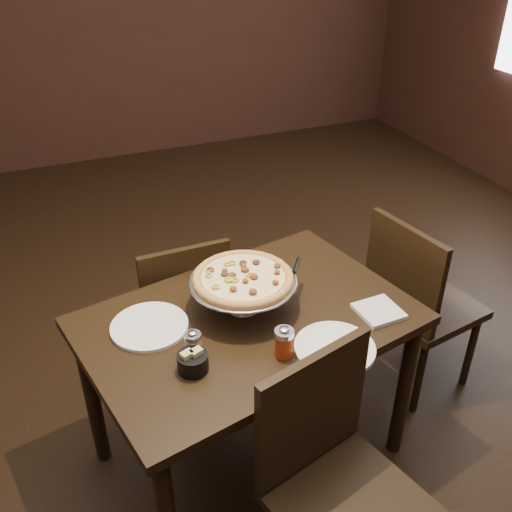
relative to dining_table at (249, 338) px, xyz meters
name	(u,v)px	position (x,y,z in m)	size (l,w,h in m)	color
room	(240,127)	(0.03, 0.13, 0.76)	(6.04, 7.04, 2.84)	black
dining_table	(249,338)	(0.00, 0.00, 0.00)	(1.31, 1.00, 0.73)	black
pizza_stand	(243,278)	(0.00, 0.06, 0.23)	(0.39, 0.39, 0.16)	silver
parmesan_shaker	(193,344)	(-0.24, -0.12, 0.14)	(0.06, 0.06, 0.10)	beige
pepper_flake_shaker	(284,342)	(0.03, -0.23, 0.15)	(0.07, 0.07, 0.11)	maroon
packet_caddy	(193,362)	(-0.27, -0.18, 0.13)	(0.10, 0.10, 0.08)	black
napkin_stack	(379,311)	(0.45, -0.16, 0.10)	(0.15, 0.15, 0.02)	silver
plate_left	(149,326)	(-0.35, 0.08, 0.10)	(0.28, 0.28, 0.01)	white
plate_near	(335,348)	(0.20, -0.28, 0.10)	(0.28, 0.28, 0.01)	white
serving_spatula	(296,266)	(0.22, 0.06, 0.23)	(0.14, 0.14, 0.02)	silver
chair_far	(182,309)	(-0.12, 0.50, -0.18)	(0.39, 0.39, 0.83)	black
chair_near	(335,477)	(0.06, -0.57, -0.14)	(0.52, 0.52, 0.91)	black
chair_side	(417,300)	(0.86, 0.11, -0.15)	(0.48, 0.48, 0.90)	black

